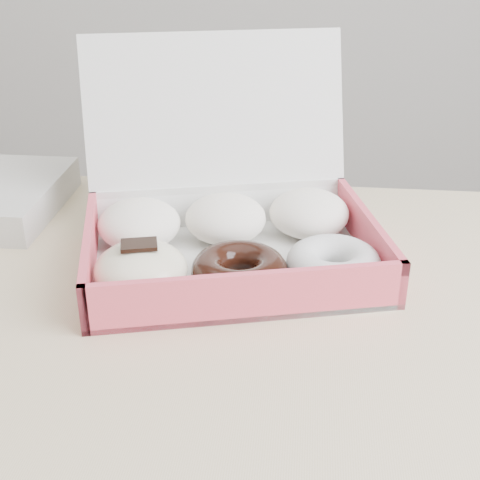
# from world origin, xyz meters

# --- Properties ---
(table) EXTENTS (1.20, 0.80, 0.75)m
(table) POSITION_xyz_m (0.00, 0.00, 0.67)
(table) COLOR tan
(table) RESTS_ON ground
(donut_box) EXTENTS (0.40, 0.38, 0.24)m
(donut_box) POSITION_xyz_m (0.07, 0.16, 0.79)
(donut_box) COLOR silver
(donut_box) RESTS_ON table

